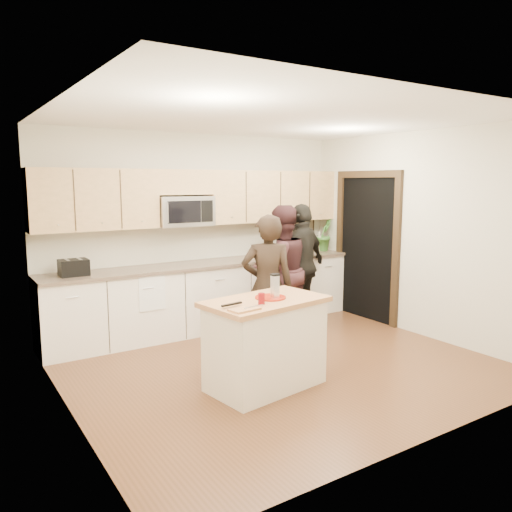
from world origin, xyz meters
TOP-DOWN VIEW (x-y plane):
  - floor at (0.00, 0.00)m, footprint 4.50×4.50m
  - room_shell at (0.00, 0.00)m, footprint 4.52×4.02m
  - back_cabinetry at (0.00, 1.69)m, footprint 4.50×0.66m
  - upper_cabinetry at (0.03, 1.83)m, footprint 4.50×0.33m
  - microwave at (-0.31, 1.80)m, footprint 0.76×0.41m
  - doorway at (2.23, 0.90)m, footprint 0.06×1.25m
  - framed_picture at (1.95, 1.98)m, footprint 0.30×0.03m
  - dish_towel at (-0.95, 1.50)m, footprint 0.34×0.60m
  - island at (-0.47, -0.42)m, footprint 1.29×0.86m
  - red_plate at (-0.41, -0.41)m, footprint 0.31×0.31m
  - box_grater at (-0.39, -0.46)m, footprint 0.08×0.07m
  - drink_glass at (-0.62, -0.57)m, footprint 0.06×0.06m
  - cutting_board at (-0.87, -0.67)m, footprint 0.29×0.20m
  - tongs at (-0.91, -0.51)m, footprint 0.23×0.06m
  - knife at (-0.77, -0.67)m, footprint 0.22×0.05m
  - toaster at (-1.80, 1.67)m, footprint 0.32×0.25m
  - bottle_cluster at (1.72, 1.73)m, footprint 0.71×0.22m
  - orchid at (2.10, 1.72)m, footprint 0.36×0.34m
  - woman_left at (0.06, 0.33)m, footprint 0.73×0.64m
  - woman_center at (0.69, 0.95)m, footprint 0.85×0.67m
  - woman_right at (1.20, 1.13)m, footprint 1.10×0.76m

SIDE VIEW (x-z plane):
  - floor at x=0.00m, z-range 0.00..0.00m
  - island at x=-0.47m, z-range 0.00..0.90m
  - back_cabinetry at x=0.00m, z-range 0.00..0.94m
  - dish_towel at x=-0.95m, z-range 0.56..1.04m
  - woman_left at x=0.06m, z-range 0.00..1.67m
  - woman_center at x=0.69m, z-range 0.00..1.74m
  - woman_right at x=1.20m, z-range 0.00..1.74m
  - red_plate at x=-0.41m, z-range 0.90..0.92m
  - cutting_board at x=-0.87m, z-range 0.90..0.92m
  - knife at x=-0.77m, z-range 0.92..0.93m
  - tongs at x=-0.91m, z-range 0.92..0.94m
  - drink_glass at x=-0.62m, z-range 0.90..1.01m
  - box_grater at x=-0.39m, z-range 0.92..1.15m
  - toaster at x=-1.80m, z-range 0.94..1.13m
  - bottle_cluster at x=1.72m, z-range 0.92..1.30m
  - doorway at x=2.23m, z-range 0.06..2.26m
  - orchid at x=2.10m, z-range 0.94..1.46m
  - framed_picture at x=1.95m, z-range 1.09..1.47m
  - microwave at x=-0.31m, z-range 1.45..1.85m
  - room_shell at x=0.00m, z-range 0.38..3.09m
  - upper_cabinetry at x=0.03m, z-range 1.47..2.22m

